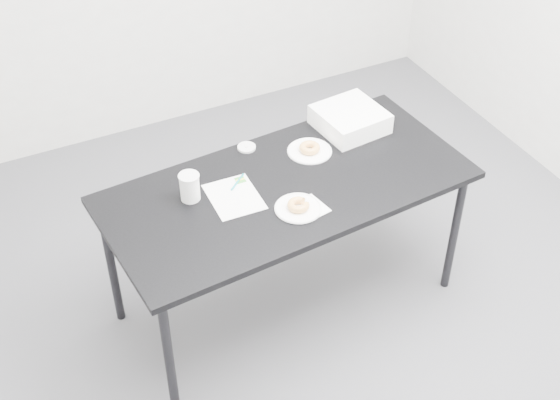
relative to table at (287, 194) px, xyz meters
name	(u,v)px	position (x,y,z in m)	size (l,w,h in m)	color
floor	(294,322)	(-0.03, -0.15, -0.71)	(4.00, 4.00, 0.00)	#45464A
table	(287,194)	(0.00, 0.00, 0.00)	(1.73, 0.91, 0.76)	black
scorecard	(234,197)	(-0.25, 0.03, 0.06)	(0.21, 0.27, 0.00)	white
logo_patch	(240,180)	(-0.18, 0.12, 0.06)	(0.04, 0.04, 0.00)	green
pen	(237,182)	(-0.20, 0.11, 0.06)	(0.01, 0.01, 0.13)	#0C798A
napkin	(308,208)	(0.01, -0.19, 0.06)	(0.14, 0.14, 0.00)	white
plate_near	(298,208)	(-0.03, -0.18, 0.06)	(0.21, 0.21, 0.01)	white
donut_near	(298,205)	(-0.03, -0.18, 0.08)	(0.10, 0.10, 0.03)	gold
plate_far	(310,151)	(0.21, 0.18, 0.06)	(0.21, 0.21, 0.01)	white
donut_far	(310,148)	(0.21, 0.18, 0.08)	(0.10, 0.10, 0.03)	gold
coffee_cup	(190,187)	(-0.43, 0.10, 0.12)	(0.09, 0.09, 0.13)	silver
cup_lid	(247,147)	(-0.05, 0.34, 0.06)	(0.09, 0.09, 0.01)	silver
bakery_box	(350,119)	(0.48, 0.27, 0.11)	(0.30, 0.30, 0.10)	white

